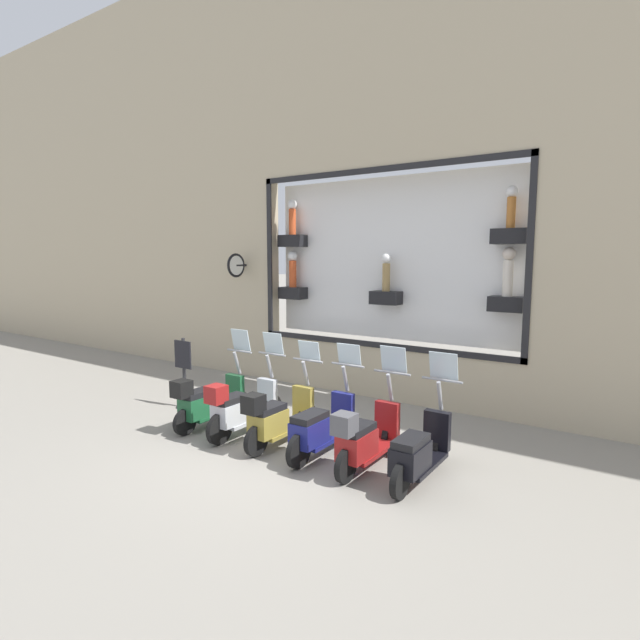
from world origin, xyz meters
The scene contains 9 objects.
ground_plane centered at (0.00, 0.00, 0.00)m, with size 120.00×120.00×0.00m, color gray.
building_facade centered at (3.60, 0.00, 5.16)m, with size 1.21×36.00×10.10m.
scooter_black_0 centered at (0.19, -2.30, 0.42)m, with size 1.79×0.61×1.64m.
scooter_red_1 centered at (0.13, -1.51, 0.46)m, with size 1.79×0.60×1.64m.
scooter_navy_2 centered at (0.20, -0.72, 0.43)m, with size 1.80×0.60×1.60m.
scooter_olive_3 centered at (0.13, 0.07, 0.46)m, with size 1.79×0.61×1.57m.
scooter_silver_4 centered at (0.14, 0.87, 0.48)m, with size 1.80×0.60×1.65m.
scooter_green_5 centered at (0.13, 1.66, 0.46)m, with size 1.79×0.60×1.64m.
shop_sign_post centered at (0.68, 2.89, 0.74)m, with size 0.36×0.45×1.40m.
Camera 1 is at (-5.81, -4.79, 3.00)m, focal length 28.00 mm.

